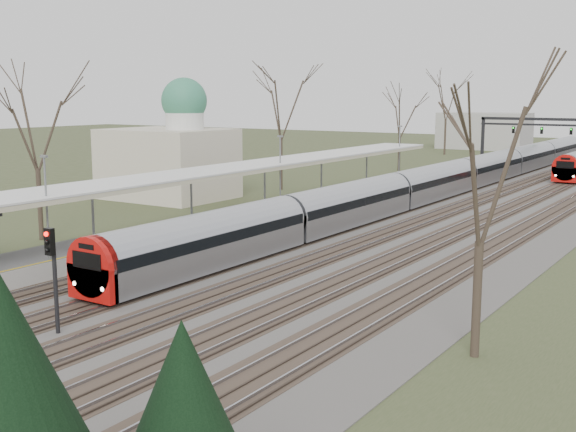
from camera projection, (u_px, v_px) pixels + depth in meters
name	position (u px, v px, depth m)	size (l,w,h in m)	color
track_bed	(485.00, 195.00, 64.44)	(24.00, 160.00, 0.22)	#474442
platform	(291.00, 206.00, 54.97)	(3.50, 69.00, 1.00)	#9E9B93
canopy	(256.00, 166.00, 50.68)	(4.10, 50.00, 3.11)	slate
dome_building	(170.00, 156.00, 61.69)	(10.00, 8.00, 10.30)	beige
signal_gantry	(566.00, 128.00, 88.37)	(21.00, 0.59, 6.08)	black
tree_west_near	(35.00, 121.00, 43.16)	(5.00, 5.00, 10.30)	#2D231C
tree_west_far	(281.00, 104.00, 66.68)	(5.50, 5.50, 11.33)	#2D231C
tree_east_near	(483.00, 166.00, 23.49)	(4.50, 4.50, 9.27)	#2D231C
train_near	(462.00, 175.00, 67.11)	(2.62, 90.21, 3.05)	#9C9FA5
signal_post	(53.00, 265.00, 26.34)	(0.35, 0.45, 4.10)	black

